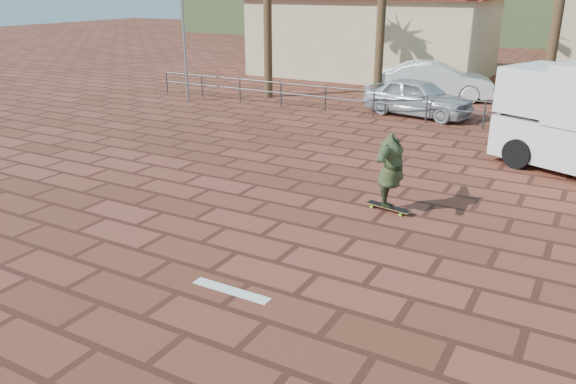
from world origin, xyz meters
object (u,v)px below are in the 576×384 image
object	(u,v)px
longboard	(388,207)
skateboarder	(391,170)
car_white	(435,81)
car_silver	(418,97)

from	to	relation	value
longboard	skateboarder	distance (m)	0.84
skateboarder	car_white	size ratio (longest dim) A/B	0.42
skateboarder	car_silver	size ratio (longest dim) A/B	0.49
longboard	car_white	world-z (taller)	car_white
skateboarder	car_white	distance (m)	13.46
longboard	car_white	distance (m)	13.48
car_silver	car_white	bearing A→B (deg)	14.89
car_silver	car_white	xyz separation A→B (m)	(-0.32, 3.50, 0.10)
skateboarder	car_white	xyz separation A→B (m)	(-2.68, 13.19, -0.13)
skateboarder	car_white	bearing A→B (deg)	1.93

